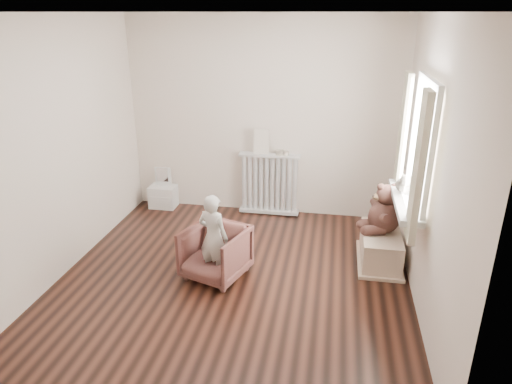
% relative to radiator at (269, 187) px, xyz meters
% --- Properties ---
extents(floor, '(3.60, 3.60, 0.01)m').
position_rel_radiator_xyz_m(floor, '(-0.11, -1.68, -0.39)').
color(floor, black).
rests_on(floor, ground).
extents(ceiling, '(3.60, 3.60, 0.01)m').
position_rel_radiator_xyz_m(ceiling, '(-0.11, -1.68, 2.21)').
color(ceiling, white).
rests_on(ceiling, ground).
extents(back_wall, '(3.60, 0.02, 2.60)m').
position_rel_radiator_xyz_m(back_wall, '(-0.11, 0.12, 0.91)').
color(back_wall, white).
rests_on(back_wall, ground).
extents(front_wall, '(3.60, 0.02, 2.60)m').
position_rel_radiator_xyz_m(front_wall, '(-0.11, -3.48, 0.91)').
color(front_wall, white).
rests_on(front_wall, ground).
extents(left_wall, '(0.02, 3.60, 2.60)m').
position_rel_radiator_xyz_m(left_wall, '(-1.91, -1.68, 0.91)').
color(left_wall, white).
rests_on(left_wall, ground).
extents(right_wall, '(0.02, 3.60, 2.60)m').
position_rel_radiator_xyz_m(right_wall, '(1.69, -1.68, 0.91)').
color(right_wall, white).
rests_on(right_wall, ground).
extents(window, '(0.03, 0.90, 1.10)m').
position_rel_radiator_xyz_m(window, '(1.65, -1.38, 1.06)').
color(window, white).
rests_on(window, right_wall).
extents(window_sill, '(0.22, 1.10, 0.06)m').
position_rel_radiator_xyz_m(window_sill, '(1.56, -1.38, 0.48)').
color(window_sill, silver).
rests_on(window_sill, right_wall).
extents(curtain_left, '(0.06, 0.26, 1.30)m').
position_rel_radiator_xyz_m(curtain_left, '(1.54, -1.95, 1.00)').
color(curtain_left, beige).
rests_on(curtain_left, right_wall).
extents(curtain_right, '(0.06, 0.26, 1.30)m').
position_rel_radiator_xyz_m(curtain_right, '(1.54, -0.81, 1.00)').
color(curtain_right, beige).
rests_on(curtain_right, right_wall).
extents(radiator, '(0.81, 0.15, 0.86)m').
position_rel_radiator_xyz_m(radiator, '(0.00, 0.00, 0.00)').
color(radiator, silver).
rests_on(radiator, floor).
extents(paper_doll, '(0.20, 0.02, 0.33)m').
position_rel_radiator_xyz_m(paper_doll, '(-0.11, 0.00, 0.63)').
color(paper_doll, beige).
rests_on(paper_doll, radiator).
extents(tin_a, '(0.11, 0.11, 0.07)m').
position_rel_radiator_xyz_m(tin_a, '(0.13, 0.00, 0.50)').
color(tin_a, '#A59E8C').
rests_on(tin_a, radiator).
extents(tin_b, '(0.09, 0.09, 0.05)m').
position_rel_radiator_xyz_m(tin_b, '(0.21, 0.00, 0.49)').
color(tin_b, '#A59E8C').
rests_on(tin_b, radiator).
extents(toy_vanity, '(0.36, 0.26, 0.57)m').
position_rel_radiator_xyz_m(toy_vanity, '(-1.52, -0.03, -0.11)').
color(toy_vanity, silver).
rests_on(toy_vanity, floor).
extents(armchair, '(0.75, 0.76, 0.55)m').
position_rel_radiator_xyz_m(armchair, '(-0.31, -1.69, -0.11)').
color(armchair, brown).
rests_on(armchair, floor).
extents(child, '(0.39, 0.32, 0.92)m').
position_rel_radiator_xyz_m(child, '(-0.31, -1.74, 0.09)').
color(child, beige).
rests_on(child, armchair).
extents(toy_bench, '(0.41, 0.77, 0.36)m').
position_rel_radiator_xyz_m(toy_bench, '(1.41, -1.08, -0.19)').
color(toy_bench, '#C9B397').
rests_on(toy_bench, floor).
extents(teddy_bear, '(0.51, 0.43, 0.55)m').
position_rel_radiator_xyz_m(teddy_bear, '(1.42, -1.04, 0.28)').
color(teddy_bear, '#311A16').
rests_on(teddy_bear, toy_bench).
extents(plush_cat, '(0.19, 0.28, 0.22)m').
position_rel_radiator_xyz_m(plush_cat, '(1.55, -1.23, 0.61)').
color(plush_cat, slate).
rests_on(plush_cat, window_sill).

